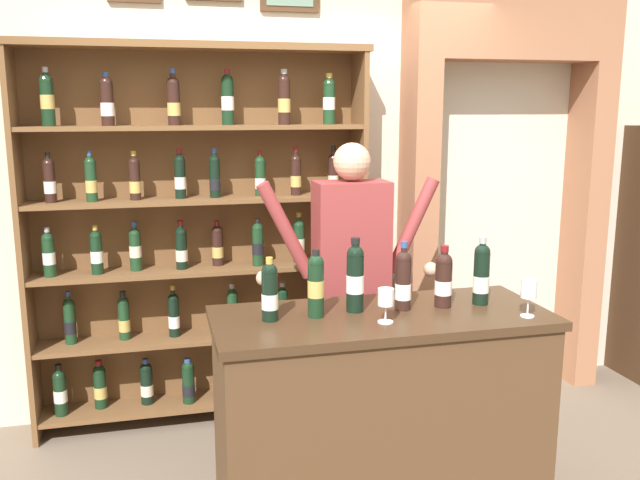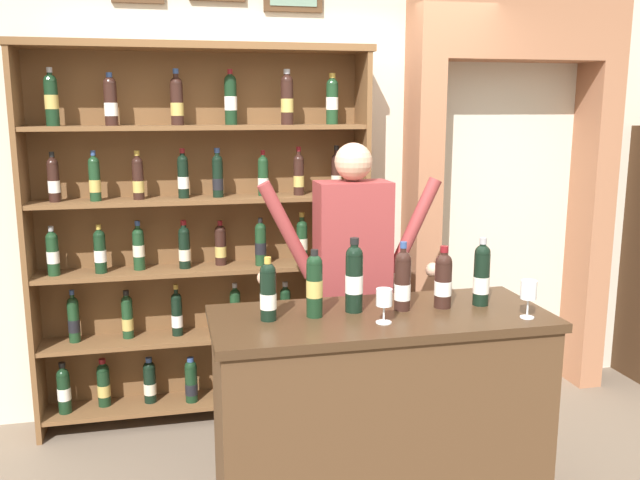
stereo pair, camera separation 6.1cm
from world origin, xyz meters
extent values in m
cube|color=beige|center=(0.00, 1.50, 1.54)|extent=(12.00, 0.16, 3.08)
cube|color=brown|center=(-1.48, 1.25, 1.13)|extent=(0.03, 0.29, 2.25)
cube|color=brown|center=(0.46, 1.25, 1.13)|extent=(0.03, 0.29, 2.25)
cube|color=brown|center=(-0.51, 1.39, 1.13)|extent=(1.97, 0.02, 2.25)
cube|color=brown|center=(-0.51, 1.25, 0.12)|extent=(1.91, 0.28, 0.02)
cylinder|color=black|center=(-1.34, 1.23, 0.24)|extent=(0.07, 0.07, 0.23)
sphere|color=black|center=(-1.34, 1.23, 0.37)|extent=(0.07, 0.07, 0.07)
cylinder|color=black|center=(-1.34, 1.23, 0.40)|extent=(0.03, 0.03, 0.08)
cylinder|color=black|center=(-1.34, 1.23, 0.43)|extent=(0.04, 0.04, 0.03)
cylinder|color=silver|center=(-1.34, 1.23, 0.25)|extent=(0.08, 0.08, 0.07)
cylinder|color=black|center=(-1.12, 1.28, 0.24)|extent=(0.07, 0.07, 0.22)
sphere|color=black|center=(-1.12, 1.28, 0.36)|extent=(0.07, 0.07, 0.07)
cylinder|color=black|center=(-1.12, 1.28, 0.39)|extent=(0.04, 0.04, 0.07)
cylinder|color=maroon|center=(-1.12, 1.28, 0.41)|extent=(0.04, 0.04, 0.03)
cylinder|color=tan|center=(-1.12, 1.28, 0.23)|extent=(0.08, 0.08, 0.07)
cylinder|color=black|center=(-0.85, 1.27, 0.24)|extent=(0.07, 0.07, 0.22)
sphere|color=black|center=(-0.85, 1.27, 0.35)|extent=(0.07, 0.07, 0.07)
cylinder|color=black|center=(-0.85, 1.27, 0.38)|extent=(0.03, 0.03, 0.07)
cylinder|color=navy|center=(-0.85, 1.27, 0.40)|extent=(0.04, 0.04, 0.03)
cylinder|color=beige|center=(-0.85, 1.27, 0.22)|extent=(0.08, 0.08, 0.07)
cylinder|color=black|center=(-0.61, 1.22, 0.24)|extent=(0.07, 0.07, 0.22)
sphere|color=black|center=(-0.61, 1.22, 0.36)|extent=(0.07, 0.07, 0.07)
cylinder|color=black|center=(-0.61, 1.22, 0.38)|extent=(0.04, 0.04, 0.06)
cylinder|color=navy|center=(-0.61, 1.22, 0.40)|extent=(0.04, 0.04, 0.03)
cylinder|color=black|center=(-0.61, 1.22, 0.21)|extent=(0.08, 0.08, 0.07)
cylinder|color=black|center=(-0.41, 1.22, 0.25)|extent=(0.07, 0.07, 0.23)
sphere|color=black|center=(-0.41, 1.22, 0.37)|extent=(0.07, 0.07, 0.07)
cylinder|color=black|center=(-0.41, 1.22, 0.40)|extent=(0.03, 0.03, 0.07)
cylinder|color=black|center=(-0.41, 1.22, 0.42)|extent=(0.04, 0.04, 0.03)
cylinder|color=beige|center=(-0.41, 1.22, 0.22)|extent=(0.08, 0.08, 0.07)
cylinder|color=black|center=(-0.16, 1.28, 0.24)|extent=(0.07, 0.07, 0.22)
sphere|color=black|center=(-0.16, 1.28, 0.36)|extent=(0.07, 0.07, 0.07)
cylinder|color=black|center=(-0.16, 1.28, 0.38)|extent=(0.03, 0.03, 0.06)
cylinder|color=#B79338|center=(-0.16, 1.28, 0.40)|extent=(0.04, 0.04, 0.03)
cylinder|color=silver|center=(-0.16, 1.28, 0.24)|extent=(0.08, 0.08, 0.07)
cylinder|color=black|center=(0.11, 1.25, 0.24)|extent=(0.07, 0.07, 0.22)
sphere|color=black|center=(0.11, 1.25, 0.35)|extent=(0.07, 0.07, 0.07)
cylinder|color=black|center=(0.11, 1.25, 0.38)|extent=(0.03, 0.03, 0.07)
cylinder|color=navy|center=(0.11, 1.25, 0.41)|extent=(0.03, 0.03, 0.03)
cylinder|color=silver|center=(0.11, 1.25, 0.22)|extent=(0.08, 0.08, 0.07)
cylinder|color=#19381E|center=(0.33, 1.25, 0.24)|extent=(0.07, 0.07, 0.22)
sphere|color=#19381E|center=(0.33, 1.25, 0.35)|extent=(0.07, 0.07, 0.07)
cylinder|color=#19381E|center=(0.33, 1.25, 0.38)|extent=(0.03, 0.03, 0.08)
cylinder|color=black|center=(0.33, 1.25, 0.41)|extent=(0.04, 0.04, 0.03)
cylinder|color=tan|center=(0.33, 1.25, 0.21)|extent=(0.08, 0.08, 0.07)
cube|color=brown|center=(-0.51, 1.25, 0.53)|extent=(1.91, 0.28, 0.02)
cylinder|color=#19381E|center=(-1.27, 1.27, 0.66)|extent=(0.07, 0.07, 0.23)
sphere|color=#19381E|center=(-1.27, 1.27, 0.78)|extent=(0.06, 0.06, 0.06)
cylinder|color=#19381E|center=(-1.27, 1.27, 0.82)|extent=(0.02, 0.02, 0.08)
cylinder|color=navy|center=(-1.27, 1.27, 0.85)|extent=(0.03, 0.03, 0.03)
cylinder|color=black|center=(-1.27, 1.27, 0.64)|extent=(0.07, 0.07, 0.07)
cylinder|color=#19381E|center=(-0.96, 1.28, 0.66)|extent=(0.07, 0.07, 0.22)
sphere|color=#19381E|center=(-0.96, 1.28, 0.77)|extent=(0.06, 0.06, 0.06)
cylinder|color=#19381E|center=(-0.96, 1.28, 0.80)|extent=(0.03, 0.03, 0.07)
cylinder|color=black|center=(-0.96, 1.28, 0.82)|extent=(0.03, 0.03, 0.03)
cylinder|color=tan|center=(-0.96, 1.28, 0.63)|extent=(0.07, 0.07, 0.07)
cylinder|color=black|center=(-0.68, 1.26, 0.66)|extent=(0.07, 0.07, 0.23)
sphere|color=black|center=(-0.68, 1.26, 0.78)|extent=(0.06, 0.06, 0.06)
cylinder|color=black|center=(-0.68, 1.26, 0.81)|extent=(0.03, 0.03, 0.08)
cylinder|color=#B79338|center=(-0.68, 1.26, 0.85)|extent=(0.03, 0.03, 0.03)
cylinder|color=silver|center=(-0.68, 1.26, 0.64)|extent=(0.07, 0.07, 0.07)
cylinder|color=#19381E|center=(-0.32, 1.27, 0.66)|extent=(0.07, 0.07, 0.23)
sphere|color=#19381E|center=(-0.32, 1.27, 0.78)|extent=(0.06, 0.06, 0.06)
cylinder|color=#19381E|center=(-0.32, 1.27, 0.81)|extent=(0.03, 0.03, 0.07)
cylinder|color=#99999E|center=(-0.32, 1.27, 0.83)|extent=(0.03, 0.03, 0.03)
cylinder|color=black|center=(-0.32, 1.27, 0.63)|extent=(0.07, 0.07, 0.07)
cylinder|color=black|center=(-0.01, 1.27, 0.65)|extent=(0.07, 0.07, 0.22)
sphere|color=black|center=(-0.01, 1.27, 0.77)|extent=(0.06, 0.06, 0.06)
cylinder|color=black|center=(-0.01, 1.27, 0.80)|extent=(0.03, 0.03, 0.07)
cylinder|color=#99999E|center=(-0.01, 1.27, 0.82)|extent=(0.03, 0.03, 0.03)
cylinder|color=silver|center=(-0.01, 1.27, 0.65)|extent=(0.07, 0.07, 0.07)
cylinder|color=black|center=(0.26, 1.28, 0.66)|extent=(0.07, 0.07, 0.22)
sphere|color=black|center=(0.26, 1.28, 0.78)|extent=(0.06, 0.06, 0.06)
cylinder|color=black|center=(0.26, 1.28, 0.80)|extent=(0.03, 0.03, 0.07)
cylinder|color=#B79338|center=(0.26, 1.28, 0.83)|extent=(0.03, 0.03, 0.03)
cylinder|color=silver|center=(0.26, 1.28, 0.65)|extent=(0.07, 0.07, 0.07)
cube|color=brown|center=(-0.51, 1.25, 0.95)|extent=(1.91, 0.28, 0.02)
cylinder|color=#19381E|center=(-1.34, 1.23, 1.07)|extent=(0.07, 0.07, 0.21)
sphere|color=#19381E|center=(-1.34, 1.23, 1.18)|extent=(0.07, 0.07, 0.07)
cylinder|color=#19381E|center=(-1.34, 1.23, 1.21)|extent=(0.03, 0.03, 0.07)
cylinder|color=#99999E|center=(-1.34, 1.23, 1.23)|extent=(0.03, 0.03, 0.03)
cylinder|color=silver|center=(-1.34, 1.23, 1.07)|extent=(0.07, 0.07, 0.07)
cylinder|color=black|center=(-1.09, 1.23, 1.07)|extent=(0.07, 0.07, 0.21)
sphere|color=black|center=(-1.09, 1.23, 1.18)|extent=(0.07, 0.07, 0.07)
cylinder|color=black|center=(-1.09, 1.23, 1.21)|extent=(0.03, 0.03, 0.07)
cylinder|color=#B79338|center=(-1.09, 1.23, 1.23)|extent=(0.03, 0.03, 0.03)
cylinder|color=silver|center=(-1.09, 1.23, 1.06)|extent=(0.07, 0.07, 0.07)
cylinder|color=#19381E|center=(-0.88, 1.27, 1.07)|extent=(0.07, 0.07, 0.21)
sphere|color=#19381E|center=(-0.88, 1.27, 1.18)|extent=(0.07, 0.07, 0.07)
cylinder|color=#19381E|center=(-0.88, 1.27, 1.21)|extent=(0.03, 0.03, 0.07)
cylinder|color=navy|center=(-0.88, 1.27, 1.24)|extent=(0.03, 0.03, 0.03)
cylinder|color=beige|center=(-0.88, 1.27, 1.08)|extent=(0.07, 0.07, 0.07)
cylinder|color=black|center=(-0.62, 1.24, 1.07)|extent=(0.07, 0.07, 0.21)
sphere|color=black|center=(-0.62, 1.24, 1.18)|extent=(0.07, 0.07, 0.07)
cylinder|color=black|center=(-0.62, 1.24, 1.21)|extent=(0.03, 0.03, 0.07)
cylinder|color=maroon|center=(-0.62, 1.24, 1.24)|extent=(0.03, 0.03, 0.03)
cylinder|color=beige|center=(-0.62, 1.24, 1.04)|extent=(0.07, 0.07, 0.07)
cylinder|color=black|center=(-0.40, 1.28, 1.06)|extent=(0.07, 0.07, 0.20)
sphere|color=black|center=(-0.40, 1.28, 1.17)|extent=(0.07, 0.07, 0.07)
cylinder|color=black|center=(-0.40, 1.28, 1.20)|extent=(0.03, 0.03, 0.06)
cylinder|color=maroon|center=(-0.40, 1.28, 1.22)|extent=(0.03, 0.03, 0.03)
cylinder|color=tan|center=(-0.40, 1.28, 1.04)|extent=(0.07, 0.07, 0.07)
cylinder|color=#19381E|center=(-0.17, 1.22, 1.07)|extent=(0.07, 0.07, 0.22)
sphere|color=#19381E|center=(-0.17, 1.22, 1.19)|extent=(0.07, 0.07, 0.07)
cylinder|color=#19381E|center=(-0.17, 1.22, 1.22)|extent=(0.02, 0.02, 0.06)
cylinder|color=black|center=(-0.17, 1.22, 1.24)|extent=(0.03, 0.03, 0.03)
cylinder|color=black|center=(-0.17, 1.22, 1.07)|extent=(0.07, 0.07, 0.07)
cylinder|color=#19381E|center=(0.09, 1.25, 1.07)|extent=(0.07, 0.07, 0.22)
sphere|color=#19381E|center=(0.09, 1.25, 1.19)|extent=(0.07, 0.07, 0.07)
cylinder|color=#19381E|center=(0.09, 1.25, 1.23)|extent=(0.03, 0.03, 0.08)
cylinder|color=#B79338|center=(0.09, 1.25, 1.26)|extent=(0.03, 0.03, 0.03)
cylinder|color=beige|center=(0.09, 1.25, 1.08)|extent=(0.07, 0.07, 0.07)
cylinder|color=#19381E|center=(0.32, 1.25, 1.06)|extent=(0.07, 0.07, 0.20)
sphere|color=#19381E|center=(0.32, 1.25, 1.17)|extent=(0.07, 0.07, 0.07)
cylinder|color=#19381E|center=(0.32, 1.25, 1.21)|extent=(0.03, 0.03, 0.08)
cylinder|color=black|center=(0.32, 1.25, 1.24)|extent=(0.03, 0.03, 0.03)
cylinder|color=tan|center=(0.32, 1.25, 1.06)|extent=(0.07, 0.07, 0.07)
cube|color=brown|center=(-0.51, 1.25, 1.37)|extent=(1.91, 0.28, 0.02)
cylinder|color=black|center=(-1.31, 1.24, 1.48)|extent=(0.06, 0.06, 0.21)
sphere|color=black|center=(-1.31, 1.24, 1.59)|extent=(0.06, 0.06, 0.06)
cylinder|color=black|center=(-1.31, 1.24, 1.62)|extent=(0.02, 0.02, 0.06)
cylinder|color=black|center=(-1.31, 1.24, 1.64)|extent=(0.03, 0.03, 0.03)
cylinder|color=silver|center=(-1.31, 1.24, 1.46)|extent=(0.06, 0.06, 0.07)
cylinder|color=#19381E|center=(-1.09, 1.23, 1.49)|extent=(0.06, 0.06, 0.21)
sphere|color=#19381E|center=(-1.09, 1.23, 1.60)|extent=(0.06, 0.06, 0.06)
cylinder|color=#19381E|center=(-1.09, 1.23, 1.63)|extent=(0.02, 0.02, 0.06)
cylinder|color=navy|center=(-1.09, 1.23, 1.65)|extent=(0.03, 0.03, 0.03)
cylinder|color=tan|center=(-1.09, 1.23, 1.46)|extent=(0.06, 0.06, 0.07)
cylinder|color=black|center=(-0.86, 1.24, 1.48)|extent=(0.06, 0.06, 0.21)
sphere|color=black|center=(-0.86, 1.24, 1.59)|extent=(0.06, 0.06, 0.06)
cylinder|color=black|center=(-0.86, 1.24, 1.62)|extent=(0.03, 0.03, 0.07)
cylinder|color=#B79338|center=(-0.86, 1.24, 1.64)|extent=(0.03, 0.03, 0.03)
cylinder|color=tan|center=(-0.86, 1.24, 1.45)|extent=(0.06, 0.06, 0.07)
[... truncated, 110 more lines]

